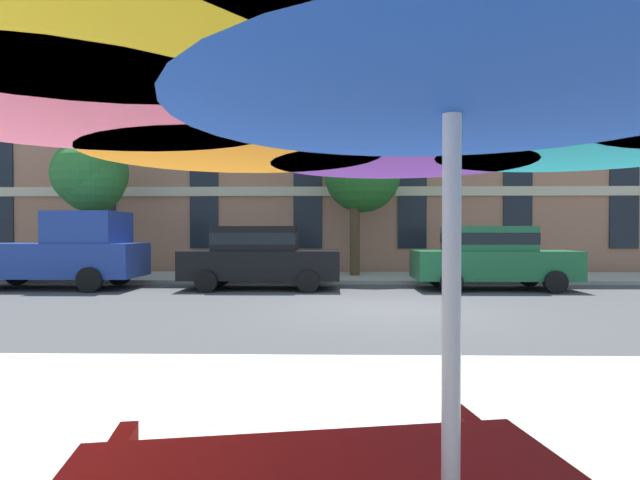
# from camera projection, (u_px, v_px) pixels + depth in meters

# --- Properties ---
(ground_plane) EXTENTS (120.00, 120.00, 0.00)m
(ground_plane) POSITION_uv_depth(u_px,v_px,m) (384.00, 309.00, 10.61)
(ground_plane) COLOR #424244
(sidewalk_far) EXTENTS (56.00, 3.60, 0.12)m
(sidewalk_far) POSITION_uv_depth(u_px,v_px,m) (363.00, 277.00, 17.41)
(sidewalk_far) COLOR #9E998E
(sidewalk_far) RESTS_ON ground
(apartment_building) EXTENTS (40.35, 12.08, 12.80)m
(apartment_building) POSITION_uv_depth(u_px,v_px,m) (353.00, 137.00, 25.50)
(apartment_building) COLOR #A87056
(apartment_building) RESTS_ON ground
(pickup_blue) EXTENTS (5.10, 2.12, 2.20)m
(pickup_blue) POSITION_uv_depth(u_px,v_px,m) (59.00, 253.00, 14.48)
(pickup_blue) COLOR navy
(pickup_blue) RESTS_ON ground
(sedan_black) EXTENTS (4.40, 1.98, 1.78)m
(sedan_black) POSITION_uv_depth(u_px,v_px,m) (260.00, 256.00, 14.36)
(sedan_black) COLOR black
(sedan_black) RESTS_ON ground
(sedan_green) EXTENTS (4.40, 1.98, 1.78)m
(sedan_green) POSITION_uv_depth(u_px,v_px,m) (491.00, 256.00, 14.22)
(sedan_green) COLOR #195933
(sedan_green) RESTS_ON ground
(street_tree_left) EXTENTS (2.39, 2.68, 4.74)m
(street_tree_left) POSITION_uv_depth(u_px,v_px,m) (91.00, 176.00, 17.29)
(street_tree_left) COLOR brown
(street_tree_left) RESTS_ON ground
(street_tree_middle) EXTENTS (2.70, 3.15, 5.73)m
(street_tree_middle) POSITION_uv_depth(u_px,v_px,m) (361.00, 161.00, 17.62)
(street_tree_middle) COLOR #4C3823
(street_tree_middle) RESTS_ON ground
(patio_umbrella) EXTENTS (3.83, 3.83, 2.52)m
(patio_umbrella) POSITION_uv_depth(u_px,v_px,m) (452.00, 38.00, 1.60)
(patio_umbrella) COLOR silver
(patio_umbrella) RESTS_ON ground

